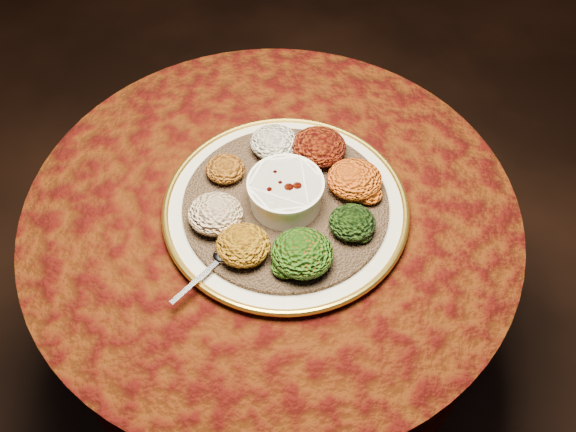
# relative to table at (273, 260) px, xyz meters

# --- Properties ---
(table) EXTENTS (0.96, 0.96, 0.73)m
(table) POSITION_rel_table_xyz_m (0.00, 0.00, 0.00)
(table) COLOR black
(table) RESTS_ON ground
(platter) EXTENTS (0.49, 0.49, 0.02)m
(platter) POSITION_rel_table_xyz_m (0.03, -0.00, 0.19)
(platter) COLOR beige
(platter) RESTS_ON table
(injera) EXTENTS (0.46, 0.46, 0.01)m
(injera) POSITION_rel_table_xyz_m (0.03, -0.00, 0.20)
(injera) COLOR brown
(injera) RESTS_ON platter
(stew_bowl) EXTENTS (0.14, 0.14, 0.06)m
(stew_bowl) POSITION_rel_table_xyz_m (0.03, -0.00, 0.24)
(stew_bowl) COLOR white
(stew_bowl) RESTS_ON injera
(spoon) EXTENTS (0.09, 0.12, 0.01)m
(spoon) POSITION_rel_table_xyz_m (-0.07, -0.15, 0.21)
(spoon) COLOR silver
(spoon) RESTS_ON injera
(portion_ayib) EXTENTS (0.10, 0.09, 0.05)m
(portion_ayib) POSITION_rel_table_xyz_m (-0.01, 0.13, 0.23)
(portion_ayib) COLOR white
(portion_ayib) RESTS_ON injera
(portion_kitfo) EXTENTS (0.11, 0.10, 0.05)m
(portion_kitfo) POSITION_rel_table_xyz_m (0.08, 0.12, 0.23)
(portion_kitfo) COLOR black
(portion_kitfo) RESTS_ON injera
(portion_tikil) EXTENTS (0.11, 0.10, 0.05)m
(portion_tikil) POSITION_rel_table_xyz_m (0.15, 0.05, 0.23)
(portion_tikil) COLOR #AC790E
(portion_tikil) RESTS_ON injera
(portion_gomen) EXTENTS (0.09, 0.08, 0.04)m
(portion_gomen) POSITION_rel_table_xyz_m (0.16, -0.05, 0.23)
(portion_gomen) COLOR black
(portion_gomen) RESTS_ON injera
(portion_mixveg) EXTENTS (0.11, 0.10, 0.05)m
(portion_mixveg) POSITION_rel_table_xyz_m (0.08, -0.13, 0.23)
(portion_mixveg) COLOR #9E2D0A
(portion_mixveg) RESTS_ON injera
(portion_kik) EXTENTS (0.10, 0.09, 0.05)m
(portion_kik) POSITION_rel_table_xyz_m (-0.03, -0.12, 0.23)
(portion_kik) COLOR #9E6B0D
(portion_kik) RESTS_ON injera
(portion_timatim) EXTENTS (0.10, 0.10, 0.05)m
(portion_timatim) POSITION_rel_table_xyz_m (-0.09, -0.07, 0.23)
(portion_timatim) COLOR maroon
(portion_timatim) RESTS_ON injera
(portion_shiro) EXTENTS (0.08, 0.07, 0.04)m
(portion_shiro) POSITION_rel_table_xyz_m (-0.10, 0.05, 0.23)
(portion_shiro) COLOR #924D11
(portion_shiro) RESTS_ON injera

